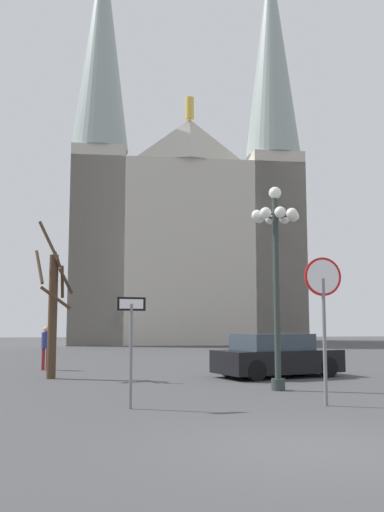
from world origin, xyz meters
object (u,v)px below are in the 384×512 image
Objects in this scene: bare_tree at (53,308)px; pedestrian_walking at (46,344)px; stop_sign at (323,300)px; one_way_arrow_sign at (131,337)px; parked_car_near_black at (276,356)px; street_lamp at (276,251)px; cathedral at (184,224)px.

bare_tree is 3.61m from pedestrian_walking.
one_way_arrow_sign is (-4.15, 0.04, -0.79)m from stop_sign.
bare_tree is (-2.47, 6.52, 0.76)m from one_way_arrow_sign.
street_lamp is at bearing -104.00° from parked_car_near_black.
one_way_arrow_sign is 1.42× the size of pedestrian_walking.
bare_tree reaches higher than one_way_arrow_sign.
cathedral is 7.84× the size of parked_car_near_black.
pedestrian_walking is (-3.12, 9.85, -0.50)m from one_way_arrow_sign.
parked_car_near_black is 8.61m from pedestrian_walking.
stop_sign reaches higher than pedestrian_walking.
pedestrian_walking is (-6.97, 7.07, -2.70)m from street_lamp.
pedestrian_walking is at bearing 107.60° from one_way_arrow_sign.
pedestrian_walking is at bearing 155.95° from parked_car_near_black.
one_way_arrow_sign is 0.52× the size of parked_car_near_black.
bare_tree is at bearing 110.72° from one_way_arrow_sign.
stop_sign is at bearing -53.66° from pedestrian_walking.
street_lamp is (-0.30, 2.81, 1.41)m from stop_sign.
cathedral is 15.20× the size of one_way_arrow_sign.
pedestrian_walking is at bearing 101.15° from bare_tree.
stop_sign is 12.34m from pedestrian_walking.
one_way_arrow_sign is at bearing -69.28° from bare_tree.
street_lamp is 7.49m from bare_tree.
bare_tree is at bearing 149.33° from street_lamp.
stop_sign is at bearing -44.76° from bare_tree.
pedestrian_walking is at bearing 126.34° from stop_sign.
bare_tree is at bearing 135.24° from stop_sign.
bare_tree is (-6.62, 6.56, -0.03)m from stop_sign.
cathedral reaches higher than parked_car_near_black.
parked_car_near_black is 2.76× the size of pedestrian_walking.
cathedral is 10.96× the size of stop_sign.
stop_sign is at bearing -95.28° from parked_car_near_black.
street_lamp is at bearing -91.18° from cathedral.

